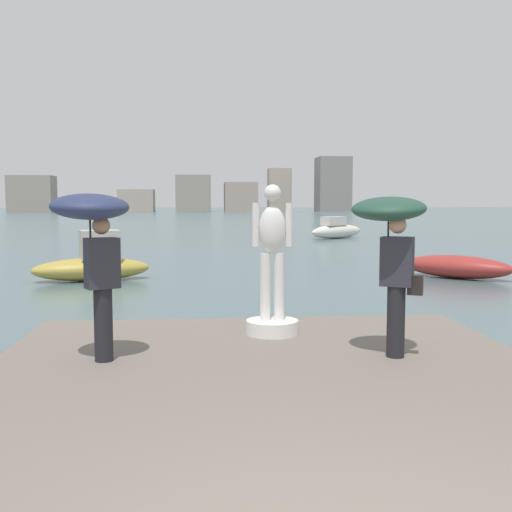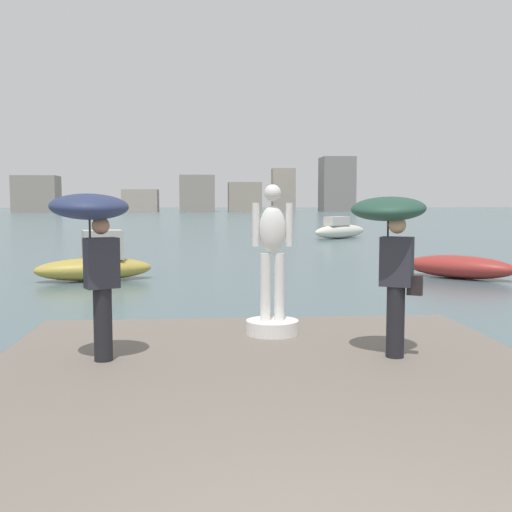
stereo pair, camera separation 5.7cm
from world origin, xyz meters
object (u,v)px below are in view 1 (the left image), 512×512
(onlooker_left, at_px, (94,230))
(onlooker_right, at_px, (391,233))
(boat_mid, at_px, (456,267))
(boat_near, at_px, (94,263))
(statue_white_figure, at_px, (272,282))
(boat_far, at_px, (336,230))

(onlooker_left, xyz_separation_m, onlooker_right, (3.58, -0.05, -0.05))
(onlooker_left, distance_m, boat_mid, 13.92)
(boat_near, relative_size, boat_mid, 1.11)
(statue_white_figure, height_order, boat_near, statue_white_figure)
(statue_white_figure, distance_m, boat_near, 10.47)
(onlooker_left, height_order, boat_far, onlooker_left)
(boat_near, bearing_deg, onlooker_left, -80.21)
(onlooker_left, distance_m, boat_near, 11.18)
(boat_far, bearing_deg, boat_near, -120.43)
(onlooker_right, bearing_deg, onlooker_left, 179.20)
(onlooker_right, height_order, boat_near, onlooker_right)
(onlooker_right, bearing_deg, statue_white_figure, 133.16)
(onlooker_left, relative_size, boat_near, 0.57)
(statue_white_figure, distance_m, boat_far, 30.28)
(boat_near, height_order, boat_far, boat_near)
(boat_near, bearing_deg, boat_mid, -2.01)
(onlooker_left, xyz_separation_m, boat_near, (-1.88, 10.92, -1.47))
(boat_mid, bearing_deg, onlooker_right, -116.89)
(boat_near, bearing_deg, onlooker_right, -63.54)
(onlooker_right, relative_size, boat_near, 0.56)
(boat_mid, bearing_deg, onlooker_left, -130.32)
(onlooker_left, bearing_deg, boat_near, 99.79)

